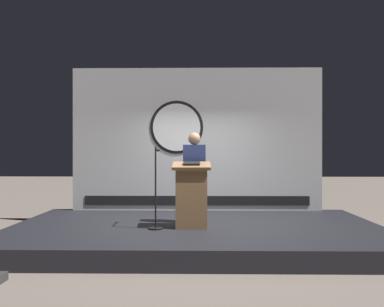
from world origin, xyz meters
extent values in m
plane|color=#6B6056|center=(0.00, 0.00, 0.00)|extent=(40.00, 40.00, 0.00)
cube|color=black|center=(0.00, 0.00, 0.15)|extent=(6.40, 4.00, 0.30)
cube|color=silver|center=(0.00, 1.85, 1.85)|extent=(5.41, 0.10, 3.10)
cylinder|color=black|center=(-0.44, 1.80, 2.11)|extent=(1.16, 0.02, 1.16)
cylinder|color=white|center=(-0.44, 1.79, 2.11)|extent=(1.03, 0.02, 1.03)
cube|color=black|center=(0.00, 1.79, 0.52)|extent=(4.87, 0.02, 0.20)
cube|color=olive|center=(-0.07, -0.31, 0.80)|extent=(0.52, 0.40, 1.01)
cube|color=olive|center=(-0.07, -0.31, 1.34)|extent=(0.64, 0.50, 0.14)
cube|color=black|center=(-0.07, -0.33, 1.38)|extent=(0.28, 0.20, 0.06)
cylinder|color=black|center=(-0.03, 0.17, 0.72)|extent=(0.26, 0.26, 0.84)
cube|color=navy|center=(-0.03, 0.17, 1.42)|extent=(0.40, 0.24, 0.57)
sphere|color=#997051|center=(-0.03, 0.17, 1.81)|extent=(0.22, 0.22, 0.22)
cylinder|color=black|center=(-0.67, -0.46, 0.31)|extent=(0.24, 0.24, 0.02)
cylinder|color=black|center=(-0.67, -0.46, 0.98)|extent=(0.03, 0.03, 1.36)
cylinder|color=black|center=(-0.67, -0.26, 1.61)|extent=(0.02, 0.39, 0.02)
sphere|color=#262626|center=(-0.67, -0.06, 1.61)|extent=(0.07, 0.07, 0.07)
camera|label=1|loc=(0.06, -7.51, 1.57)|focal=40.18mm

